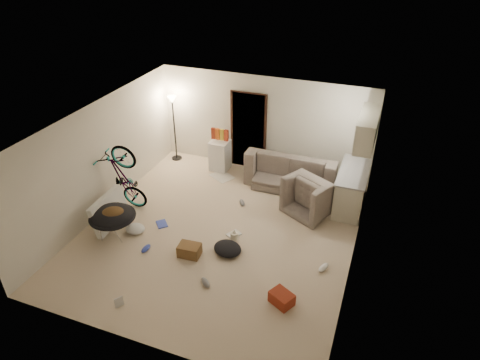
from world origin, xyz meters
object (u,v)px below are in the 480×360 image
at_px(saucer_chair, 113,220).
at_px(tv_box, 109,211).
at_px(floor_lamp, 173,115).
at_px(mini_fridge, 220,155).
at_px(armchair, 316,197).
at_px(juicer, 235,236).
at_px(drink_case_a, 189,250).
at_px(drink_case_b, 282,298).
at_px(bicycle, 126,191).
at_px(kitchen_counter, 351,189).
at_px(sofa, 292,173).

xyz_separation_m(saucer_chair, tv_box, (-0.32, 0.29, -0.05)).
xyz_separation_m(floor_lamp, mini_fridge, (1.36, -0.10, -0.91)).
height_order(armchair, juicer, armchair).
xyz_separation_m(mini_fridge, drink_case_a, (0.79, -3.42, -0.28)).
bearing_deg(tv_box, floor_lamp, 89.71).
height_order(saucer_chair, drink_case_a, saucer_chair).
xyz_separation_m(tv_box, juicer, (2.70, 0.46, -0.25)).
xyz_separation_m(armchair, drink_case_b, (0.07, -3.00, -0.22)).
bearing_deg(tv_box, drink_case_b, -14.13).
height_order(bicycle, juicer, bicycle).
bearing_deg(armchair, drink_case_a, 79.66).
height_order(armchair, bicycle, bicycle).
distance_m(saucer_chair, drink_case_b, 3.82).
bearing_deg(bicycle, saucer_chair, -163.13).
bearing_deg(juicer, kitchen_counter, 46.02).
height_order(mini_fridge, tv_box, mini_fridge).
bearing_deg(kitchen_counter, bicycle, -158.11).
distance_m(floor_lamp, armchair, 4.37).
relative_size(armchair, bicycle, 0.59).
xyz_separation_m(kitchen_counter, bicycle, (-4.73, -1.90, 0.01)).
distance_m(floor_lamp, tv_box, 3.36).
relative_size(saucer_chair, juicer, 3.89).
height_order(kitchen_counter, drink_case_a, kitchen_counter).
distance_m(kitchen_counter, juicer, 2.95).
distance_m(drink_case_a, drink_case_b, 2.11).
height_order(floor_lamp, kitchen_counter, floor_lamp).
distance_m(sofa, tv_box, 4.42).
distance_m(sofa, saucer_chair, 4.41).
distance_m(floor_lamp, drink_case_a, 4.29).
distance_m(kitchen_counter, mini_fridge, 3.52).
height_order(bicycle, drink_case_b, bicycle).
xyz_separation_m(kitchen_counter, saucer_chair, (-4.41, -2.86, -0.04)).
xyz_separation_m(drink_case_a, drink_case_b, (2.03, -0.57, -0.01)).
height_order(kitchen_counter, sofa, kitchen_counter).
bearing_deg(drink_case_a, armchair, 46.86).
relative_size(armchair, saucer_chair, 1.07).
distance_m(mini_fridge, tv_box, 3.36).
xyz_separation_m(floor_lamp, saucer_chair, (0.42, -3.51, -0.91)).
relative_size(drink_case_b, juicer, 1.60).
relative_size(mini_fridge, drink_case_a, 1.87).
height_order(armchair, saucer_chair, saucer_chair).
bearing_deg(kitchen_counter, tv_box, -151.50).
bearing_deg(kitchen_counter, saucer_chair, -147.06).
bearing_deg(sofa, tv_box, 42.95).
bearing_deg(mini_fridge, drink_case_a, -75.00).
xyz_separation_m(drink_case_a, juicer, (0.65, 0.76, -0.02)).
relative_size(kitchen_counter, drink_case_b, 3.84).
bearing_deg(floor_lamp, drink_case_a, -58.68).
height_order(tv_box, juicer, tv_box).
bearing_deg(bicycle, tv_box, 178.65).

